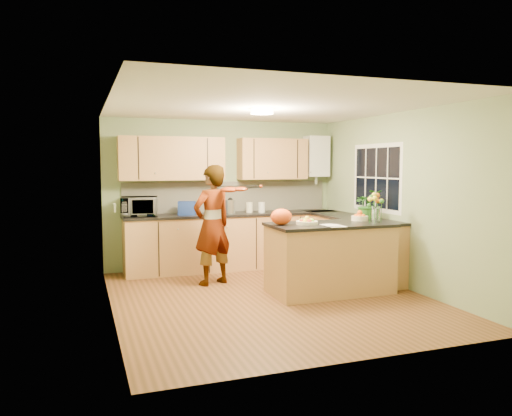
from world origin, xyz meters
name	(u,v)px	position (x,y,z in m)	size (l,w,h in m)	color
floor	(270,298)	(0.00, 0.00, 0.00)	(4.50, 4.50, 0.00)	brown
ceiling	(270,106)	(0.00, 0.00, 2.50)	(4.00, 4.50, 0.02)	silver
wall_back	(223,194)	(0.00, 2.25, 1.25)	(4.00, 0.02, 2.50)	gray
wall_front	(362,222)	(0.00, -2.25, 1.25)	(4.00, 0.02, 2.50)	gray
wall_left	(110,208)	(-2.00, 0.00, 1.25)	(0.02, 4.50, 2.50)	gray
wall_right	(400,200)	(2.00, 0.00, 1.25)	(0.02, 4.50, 2.50)	gray
back_counter	(234,241)	(0.10, 1.95, 0.47)	(3.64, 0.62, 0.94)	#B9884A
right_counter	(350,246)	(1.70, 0.85, 0.47)	(0.62, 2.24, 0.94)	#B9884A
splashback	(229,197)	(0.10, 2.23, 1.20)	(3.60, 0.02, 0.52)	beige
upper_cabinets	(215,159)	(-0.18, 2.08, 1.85)	(3.20, 0.34, 0.70)	#B9884A
boiler	(316,157)	(1.70, 2.09, 1.90)	(0.40, 0.30, 0.86)	white
window_right	(376,178)	(1.99, 0.60, 1.55)	(0.01, 1.30, 1.05)	white
light_switch	(115,208)	(-1.99, -0.60, 1.30)	(0.02, 0.09, 0.09)	white
ceiling_lamp	(262,111)	(0.00, 0.30, 2.46)	(0.30, 0.30, 0.07)	#FFEABF
peninsula_island	(330,258)	(0.87, -0.02, 0.48)	(1.67, 0.86, 0.96)	#B9884A
fruit_dish	(307,221)	(0.52, -0.02, 1.00)	(0.29, 0.29, 0.10)	#F0E4C0
orange_bowl	(360,217)	(1.42, 0.13, 1.02)	(0.23, 0.23, 0.14)	#F0E4C0
flower_vase	(376,198)	(1.47, -0.20, 1.29)	(0.27, 0.27, 0.51)	silver
orange_bag	(281,217)	(0.17, 0.03, 1.07)	(0.29, 0.24, 0.22)	#EE4A13
papers	(334,226)	(0.77, -0.32, 0.96)	(0.22, 0.30, 0.01)	white
violinist	(212,225)	(-0.52, 0.99, 0.87)	(0.64, 0.42, 1.75)	#E4A98B
violin	(230,190)	(-0.32, 0.77, 1.40)	(0.63, 0.25, 0.13)	#501505
microwave	(139,206)	(-1.44, 1.99, 1.09)	(0.56, 0.38, 0.31)	white
blue_box	(187,208)	(-0.69, 1.93, 1.05)	(0.28, 0.20, 0.22)	navy
kettle	(230,206)	(0.03, 1.92, 1.07)	(0.16, 0.16, 0.31)	silver
jar_cream	(249,207)	(0.39, 1.99, 1.03)	(0.11, 0.11, 0.17)	#F0E4C0
jar_white	(262,207)	(0.59, 1.92, 1.03)	(0.11, 0.11, 0.17)	white
potted_plant	(368,204)	(1.70, 0.37, 1.16)	(0.40, 0.35, 0.44)	#2B6923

